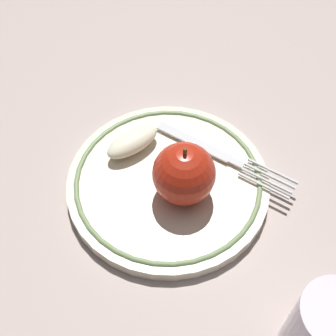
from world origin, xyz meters
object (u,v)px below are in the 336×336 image
(apple_slice_front, at_px, (132,142))
(fork, at_px, (219,154))
(plate, at_px, (168,183))
(apple_red_whole, at_px, (182,176))
(drinking_glass, at_px, (323,333))

(apple_slice_front, distance_m, fork, 0.10)
(plate, relative_size, apple_red_whole, 3.03)
(apple_slice_front, bearing_deg, fork, 136.20)
(fork, height_order, drinking_glass, drinking_glass)
(apple_slice_front, relative_size, fork, 0.38)
(apple_slice_front, xyz_separation_m, fork, (0.04, -0.09, -0.01))
(apple_red_whole, height_order, fork, apple_red_whole)
(apple_red_whole, xyz_separation_m, apple_slice_front, (0.03, 0.08, -0.02))
(plate, relative_size, drinking_glass, 2.30)
(fork, bearing_deg, apple_slice_front, -153.38)
(plate, bearing_deg, apple_slice_front, 73.95)
(plate, distance_m, apple_slice_front, 0.06)
(apple_red_whole, distance_m, drinking_glass, 0.20)
(apple_red_whole, bearing_deg, plate, 66.29)
(apple_slice_front, height_order, fork, apple_slice_front)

